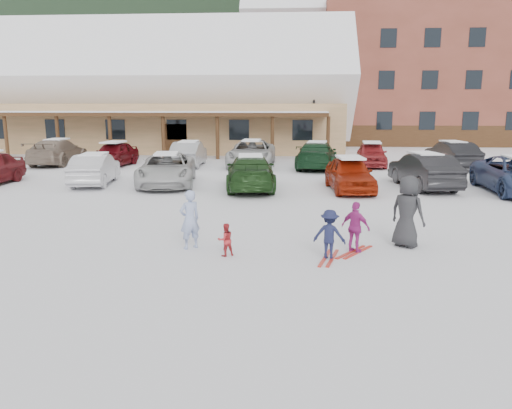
# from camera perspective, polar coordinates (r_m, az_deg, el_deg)

# --- Properties ---
(ground) EXTENTS (160.00, 160.00, 0.00)m
(ground) POSITION_cam_1_polar(r_m,az_deg,el_deg) (12.45, -1.70, -5.41)
(ground) COLOR white
(ground) RESTS_ON ground
(forested_hillside) EXTENTS (300.00, 70.00, 38.00)m
(forested_hillside) POSITION_cam_1_polar(r_m,az_deg,el_deg) (98.08, 3.42, 20.50)
(forested_hillside) COLOR black
(forested_hillside) RESTS_ON ground
(day_lodge) EXTENTS (29.12, 12.50, 10.38)m
(day_lodge) POSITION_cam_1_polar(r_m,az_deg,el_deg) (41.10, -10.63, 11.75)
(day_lodge) COLOR tan
(day_lodge) RESTS_ON ground
(alpine_hotel) EXTENTS (31.48, 14.01, 21.48)m
(alpine_hotel) POSITION_cam_1_polar(r_m,az_deg,el_deg) (51.78, 19.38, 16.42)
(alpine_hotel) COLOR brown
(alpine_hotel) RESTS_ON ground
(lamp_post) EXTENTS (0.50, 0.25, 6.13)m
(lamp_post) POSITION_cam_1_polar(r_m,az_deg,el_deg) (36.78, 6.63, 11.18)
(lamp_post) COLOR black
(lamp_post) RESTS_ON ground
(conifer_2) EXTENTS (5.28, 5.28, 12.24)m
(conifer_2) POSITION_cam_1_polar(r_m,az_deg,el_deg) (62.32, -26.86, 13.25)
(conifer_2) COLOR black
(conifer_2) RESTS_ON ground
(conifer_3) EXTENTS (3.96, 3.96, 9.18)m
(conifer_3) POSITION_cam_1_polar(r_m,az_deg,el_deg) (56.08, 9.10, 12.88)
(conifer_3) COLOR black
(conifer_3) RESTS_ON ground
(adult_skier) EXTENTS (0.65, 0.62, 1.51)m
(adult_skier) POSITION_cam_1_polar(r_m,az_deg,el_deg) (12.65, -7.58, -1.71)
(adult_skier) COLOR #95A5D1
(adult_skier) RESTS_ON ground
(toddler_red) EXTENTS (0.49, 0.45, 0.81)m
(toddler_red) POSITION_cam_1_polar(r_m,az_deg,el_deg) (12.03, -3.50, -4.04)
(toddler_red) COLOR #B4272B
(toddler_red) RESTS_ON ground
(child_navy) EXTENTS (0.85, 0.62, 1.19)m
(child_navy) POSITION_cam_1_polar(r_m,az_deg,el_deg) (11.87, 8.39, -3.41)
(child_navy) COLOR #171B3C
(child_navy) RESTS_ON ground
(skis_child_navy) EXTENTS (0.54, 1.41, 0.03)m
(skis_child_navy) POSITION_cam_1_polar(r_m,az_deg,el_deg) (12.03, 8.31, -6.07)
(skis_child_navy) COLOR red
(skis_child_navy) RESTS_ON ground
(child_magenta) EXTENTS (0.79, 0.69, 1.28)m
(child_magenta) POSITION_cam_1_polar(r_m,az_deg,el_deg) (12.44, 11.31, -2.59)
(child_magenta) COLOR #A92680
(child_magenta) RESTS_ON ground
(skis_child_magenta) EXTENTS (0.97, 1.26, 0.03)m
(skis_child_magenta) POSITION_cam_1_polar(r_m,az_deg,el_deg) (12.60, 11.19, -5.35)
(skis_child_magenta) COLOR red
(skis_child_magenta) RESTS_ON ground
(bystander_dark) EXTENTS (1.06, 1.03, 1.84)m
(bystander_dark) POSITION_cam_1_polar(r_m,az_deg,el_deg) (13.23, 16.92, -0.78)
(bystander_dark) COLOR #292A2C
(bystander_dark) RESTS_ON ground
(parked_car_1) EXTENTS (2.04, 4.37, 1.38)m
(parked_car_1) POSITION_cam_1_polar(r_m,az_deg,el_deg) (23.76, -17.94, 3.86)
(parked_car_1) COLOR silver
(parked_car_1) RESTS_ON ground
(parked_car_2) EXTENTS (3.13, 5.47, 1.44)m
(parked_car_2) POSITION_cam_1_polar(r_m,az_deg,el_deg) (22.75, -10.15, 3.99)
(parked_car_2) COLOR #BBBBBB
(parked_car_2) RESTS_ON ground
(parked_car_3) EXTENTS (2.50, 5.15, 1.45)m
(parked_car_3) POSITION_cam_1_polar(r_m,az_deg,el_deg) (21.34, -0.64, 3.69)
(parked_car_3) COLOR #1C3C17
(parked_car_3) RESTS_ON ground
(parked_car_4) EXTENTS (2.01, 4.28, 1.42)m
(parked_car_4) POSITION_cam_1_polar(r_m,az_deg,el_deg) (21.32, 10.65, 3.45)
(parked_car_4) COLOR #A0220B
(parked_car_4) RESTS_ON ground
(parked_car_5) EXTENTS (2.30, 4.79, 1.51)m
(parked_car_5) POSITION_cam_1_polar(r_m,az_deg,el_deg) (22.83, 18.65, 3.69)
(parked_car_5) COLOR black
(parked_car_5) RESTS_ON ground
(parked_car_7) EXTENTS (2.31, 5.29, 1.51)m
(parked_car_7) POSITION_cam_1_polar(r_m,az_deg,el_deg) (32.43, -21.72, 5.62)
(parked_car_7) COLOR gray
(parked_car_7) RESTS_ON ground
(parked_car_8) EXTENTS (2.06, 4.33, 1.43)m
(parked_car_8) POSITION_cam_1_polar(r_m,az_deg,el_deg) (30.29, -15.92, 5.55)
(parked_car_8) COLOR #5B0A10
(parked_car_8) RESTS_ON ground
(parked_car_9) EXTENTS (1.66, 4.45, 1.45)m
(parked_car_9) POSITION_cam_1_polar(r_m,az_deg,el_deg) (29.47, -7.68, 5.76)
(parked_car_9) COLOR #9D9FA2
(parked_car_9) RESTS_ON ground
(parked_car_10) EXTENTS (2.63, 5.57, 1.54)m
(parked_car_10) POSITION_cam_1_polar(r_m,az_deg,el_deg) (29.06, -0.50, 5.86)
(parked_car_10) COLOR silver
(parked_car_10) RESTS_ON ground
(parked_car_11) EXTENTS (2.75, 5.38, 1.50)m
(parked_car_11) POSITION_cam_1_polar(r_m,az_deg,el_deg) (28.45, 6.96, 5.61)
(parked_car_11) COLOR #15381E
(parked_car_11) RESTS_ON ground
(parked_car_12) EXTENTS (2.04, 4.25, 1.40)m
(parked_car_12) POSITION_cam_1_polar(r_m,az_deg,el_deg) (30.07, 13.05, 5.63)
(parked_car_12) COLOR #A3282C
(parked_car_12) RESTS_ON ground
(parked_car_13) EXTENTS (2.06, 4.73, 1.51)m
(parked_car_13) POSITION_cam_1_polar(r_m,az_deg,el_deg) (30.43, 21.50, 5.30)
(parked_car_13) COLOR black
(parked_car_13) RESTS_ON ground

